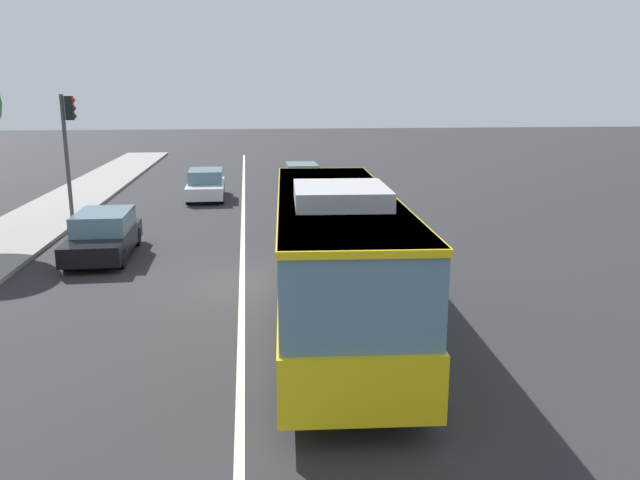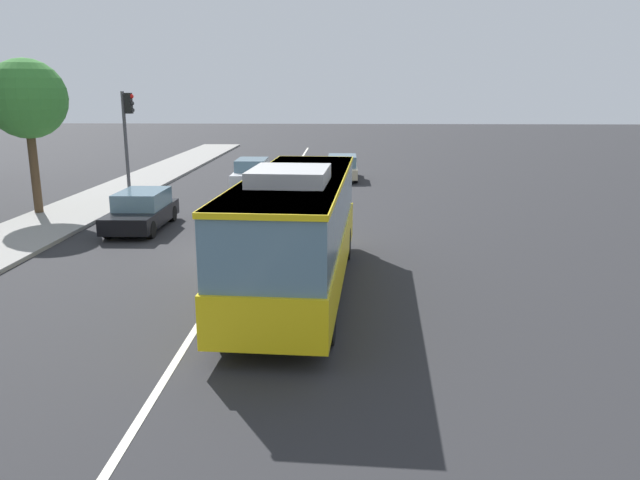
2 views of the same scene
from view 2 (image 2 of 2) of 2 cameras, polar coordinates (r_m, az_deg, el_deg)
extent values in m
plane|color=#28282B|center=(20.46, -7.19, -1.21)|extent=(160.00, 160.00, 0.00)
cube|color=silver|center=(20.46, -7.19, -1.19)|extent=(76.00, 0.16, 0.01)
cube|color=yellow|center=(16.24, -2.14, -1.51)|extent=(10.13, 3.08, 1.10)
cube|color=slate|center=(15.94, -2.18, 3.13)|extent=(9.93, 2.99, 1.58)
cube|color=yellow|center=(15.82, -2.20, 5.72)|extent=(10.03, 3.05, 0.12)
cube|color=#B2B2B2|center=(14.61, -2.84, 6.00)|extent=(2.30, 1.93, 0.36)
cylinder|color=black|center=(19.77, -3.98, -0.17)|extent=(1.02, 0.36, 1.00)
cylinder|color=black|center=(19.54, 2.39, -0.31)|extent=(1.02, 0.36, 1.00)
cylinder|color=black|center=(13.41, -8.76, -7.15)|extent=(1.02, 0.36, 1.00)
cylinder|color=black|center=(13.06, 0.72, -7.57)|extent=(1.02, 0.36, 1.00)
cube|color=black|center=(24.67, -16.28, 2.17)|extent=(4.52, 1.85, 0.60)
cube|color=slate|center=(24.80, -16.21, 3.69)|extent=(2.54, 1.68, 0.64)
cylinder|color=black|center=(23.08, -15.47, 0.93)|extent=(0.64, 0.23, 0.64)
cylinder|color=black|center=(23.59, -19.19, 0.93)|extent=(0.64, 0.23, 0.64)
cylinder|color=black|center=(25.90, -13.58, 2.41)|extent=(0.64, 0.23, 0.64)
cylinder|color=black|center=(26.36, -16.94, 2.39)|extent=(0.64, 0.23, 0.64)
cube|color=white|center=(35.03, -6.39, 5.94)|extent=(4.53, 1.87, 0.60)
cube|color=slate|center=(35.20, -6.36, 6.99)|extent=(2.54, 1.69, 0.64)
cylinder|color=black|center=(33.48, -5.35, 5.25)|extent=(0.64, 0.23, 0.64)
cylinder|color=black|center=(33.71, -8.07, 5.23)|extent=(0.64, 0.23, 0.64)
cylinder|color=black|center=(36.43, -4.81, 5.95)|extent=(0.64, 0.23, 0.64)
cylinder|color=black|center=(36.64, -7.32, 5.93)|extent=(0.64, 0.23, 0.64)
cube|color=#C6B793|center=(37.29, 2.07, 6.49)|extent=(4.50, 1.80, 0.60)
cube|color=slate|center=(36.96, 2.08, 7.39)|extent=(2.52, 1.66, 0.64)
cylinder|color=black|center=(38.81, 0.88, 6.48)|extent=(0.64, 0.22, 0.64)
cylinder|color=black|center=(38.81, 3.26, 6.46)|extent=(0.64, 0.22, 0.64)
cylinder|color=black|center=(35.84, 0.77, 5.87)|extent=(0.64, 0.22, 0.64)
cylinder|color=black|center=(35.83, 3.34, 5.84)|extent=(0.64, 0.22, 0.64)
cylinder|color=#47474C|center=(31.20, -17.59, 8.27)|extent=(0.16, 0.16, 5.20)
cube|color=black|center=(31.00, -17.38, 12.06)|extent=(0.33, 0.29, 0.96)
sphere|color=red|center=(30.94, -17.16, 12.66)|extent=(0.22, 0.22, 0.22)
sphere|color=#2D2D2D|center=(30.94, -17.11, 12.07)|extent=(0.22, 0.22, 0.22)
sphere|color=#2D2D2D|center=(30.95, -17.07, 11.48)|extent=(0.22, 0.22, 0.22)
cylinder|color=#4C3823|center=(28.81, -25.01, 5.69)|extent=(0.36, 0.36, 3.68)
sphere|color=#387F33|center=(28.60, -25.64, 11.78)|extent=(3.27, 3.27, 3.27)
camera|label=1|loc=(3.97, -49.26, 8.35)|focal=34.94mm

